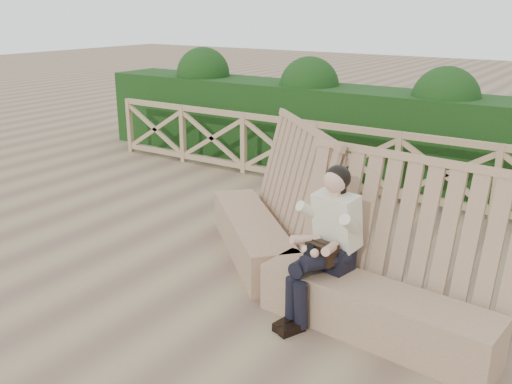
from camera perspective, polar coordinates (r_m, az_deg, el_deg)
The scene contains 5 objects.
ground at distance 6.52m, azimuth -3.58°, elevation -8.11°, with size 60.00×60.00×0.00m, color brown.
bench at distance 6.07m, azimuth 5.55°, elevation -6.03°, with size 4.06×2.32×1.61m.
woman at distance 5.41m, azimuth 7.10°, elevation -4.67°, with size 0.52×0.93×1.49m.
guardrail at distance 9.18m, azimuth 9.75°, elevation 3.16°, with size 10.10×0.09×1.10m.
hedge at distance 10.21m, azimuth 12.64°, elevation 5.63°, with size 12.00×1.20×1.50m, color black.
Camera 1 is at (3.60, -4.62, 2.88)m, focal length 40.00 mm.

